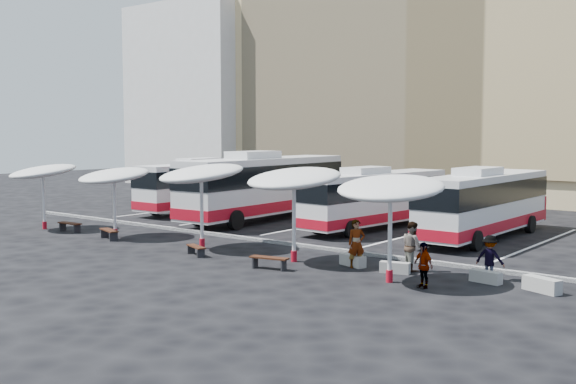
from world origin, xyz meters
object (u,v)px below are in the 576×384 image
Objects in this scene: conc_bench_2 at (486,277)px; passenger_0 at (356,244)px; bus_2 at (376,197)px; sunshade_3 at (294,179)px; passenger_1 at (413,246)px; conc_bench_3 at (542,285)px; bus_0 at (209,184)px; sunshade_1 at (114,176)px; wood_bench_0 at (70,225)px; sunshade_0 at (43,172)px; passenger_3 at (490,258)px; bus_3 at (485,202)px; sunshade_2 at (201,174)px; bus_1 at (265,185)px; wood_bench_2 at (196,248)px; wood_bench_3 at (269,260)px; wood_bench_1 at (109,232)px; sunshade_4 at (391,188)px; passenger_2 at (423,265)px; conc_bench_0 at (353,260)px; conc_bench_1 at (395,268)px.

conc_bench_2 is 5.03m from passenger_0.
sunshade_3 reaches higher than bus_2.
conc_bench_3 is at bearing -145.66° from passenger_1.
sunshade_1 reaches higher than bus_0.
passenger_0 is at bearing -176.81° from conc_bench_3.
passenger_0 is at bearing 4.21° from wood_bench_0.
passenger_3 is at bearing 6.22° from sunshade_0.
sunshade_2 is at bearing -129.22° from bus_3.
wood_bench_2 is (5.34, -10.86, -1.80)m from bus_1.
wood_bench_0 is 14.61m from wood_bench_3.
wood_bench_1 is at bearing -120.52° from bus_2.
wood_bench_0 is at bearing 134.86° from passenger_0.
sunshade_4 reaches higher than passenger_2.
wood_bench_0 is 3.80m from wood_bench_1.
sunshade_4 is (10.12, -0.87, -0.08)m from sunshade_2.
wood_bench_2 is 1.16× the size of conc_bench_0.
conc_bench_3 is at bearing 5.30° from sunshade_3.
sunshade_3 is 3.56× the size of conc_bench_2.
passenger_0 is (0.28, -0.19, 0.71)m from conc_bench_0.
sunshade_1 is at bearing -123.44° from bus_2.
bus_1 is at bearing -25.99° from passenger_3.
bus_2 is (7.13, 0.87, -0.38)m from bus_1.
passenger_1 is at bearing 8.90° from wood_bench_1.
bus_2 is 6.01m from bus_3.
conc_bench_0 is (-2.56, 1.62, -3.06)m from sunshade_4.
bus_1 is 12.23m from wood_bench_2.
bus_3 reaches higher than passenger_2.
passenger_1 is (2.28, 0.61, 0.72)m from conc_bench_0.
sunshade_3 is at bearing 0.70° from sunshade_2.
bus_0 is 26.78m from conc_bench_3.
wood_bench_2 is 1.23× the size of conc_bench_2.
passenger_2 is (2.58, -11.61, -1.03)m from bus_3.
sunshade_0 is 5.36m from sunshade_1.
sunshade_0 reaches higher than wood_bench_0.
bus_0 is 20.65m from passenger_0.
sunshade_0 is 2.38× the size of passenger_0.
conc_bench_3 is at bearing -58.25° from bus_3.
wood_bench_2 is 0.73× the size of passenger_0.
sunshade_0 is 21.19m from passenger_1.
wood_bench_1 is 0.87× the size of passenger_1.
wood_bench_1 is 1.46× the size of conc_bench_2.
passenger_3 is at bearing 24.66° from wood_bench_3.
passenger_1 is (9.84, 1.37, -2.42)m from sunshade_2.
passenger_0 is at bearing 11.05° from passenger_3.
bus_0 is 2.82× the size of sunshade_3.
sunshade_1 is 0.86× the size of sunshade_4.
sunshade_4 is 3.35× the size of conc_bench_3.
bus_3 is 8.75× the size of conc_bench_3.
wood_bench_2 is 0.86× the size of wood_bench_3.
conc_bench_1 is (4.32, 0.55, -3.15)m from sunshade_3.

